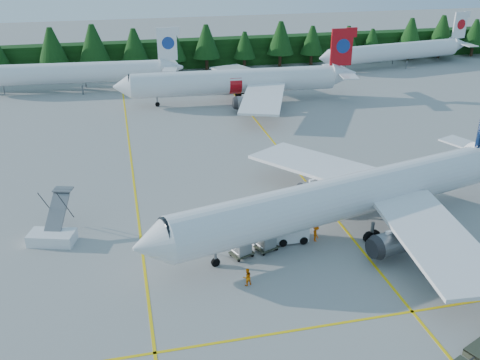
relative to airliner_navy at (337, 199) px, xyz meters
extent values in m
plane|color=gray|center=(-4.71, -6.76, -3.69)|extent=(320.00, 320.00, 0.00)
cube|color=yellow|center=(-18.71, 13.24, -3.69)|extent=(0.25, 120.00, 0.01)
cube|color=yellow|center=(1.29, 13.24, -3.69)|extent=(0.25, 120.00, 0.01)
cube|color=yellow|center=(-4.71, -12.76, -3.69)|extent=(80.00, 0.25, 0.01)
cube|color=black|center=(-4.71, 75.24, -0.69)|extent=(220.00, 4.00, 6.00)
cylinder|color=silver|center=(0.67, 0.16, 0.09)|extent=(35.68, 12.48, 4.20)
cone|color=silver|center=(-18.10, -4.38, 0.09)|extent=(3.85, 4.77, 4.20)
cube|color=silver|center=(1.63, 9.58, -0.54)|extent=(13.62, 16.71, 1.19)
cylinder|color=slate|center=(0.26, 6.33, -2.01)|extent=(3.99, 2.98, 2.20)
cube|color=silver|center=(5.83, -7.77, -0.54)|extent=(7.48, 16.18, 1.19)
cylinder|color=slate|center=(3.12, -5.51, -2.01)|extent=(3.99, 2.98, 2.20)
cylinder|color=slate|center=(-12.51, -3.03, -2.80)|extent=(0.25, 0.25, 1.78)
cylinder|color=silver|center=(0.14, 46.24, 0.03)|extent=(35.26, 5.59, 4.13)
cone|color=silver|center=(-18.85, 47.04, 0.03)|extent=(3.06, 4.25, 4.13)
cube|color=#B20B12|center=(19.23, 45.45, 5.19)|extent=(3.94, 0.52, 6.40)
cube|color=silver|center=(3.60, 54.89, -0.59)|extent=(10.14, 16.59, 1.17)
cylinder|color=slate|center=(1.42, 52.19, -2.04)|extent=(3.60, 2.31, 2.17)
cube|color=silver|center=(2.87, 37.34, -0.59)|extent=(11.21, 16.68, 1.17)
cylinder|color=slate|center=(0.92, 40.21, -2.04)|extent=(3.60, 2.31, 2.17)
cylinder|color=slate|center=(-13.19, 46.80, -2.81)|extent=(0.25, 0.25, 1.76)
cylinder|color=silver|center=(-27.58, 59.99, -0.23)|extent=(32.86, 6.26, 3.84)
cube|color=silver|center=(-9.86, 58.67, 4.57)|extent=(3.67, 0.61, 5.96)
cylinder|color=slate|center=(-39.96, 60.91, -2.92)|extent=(0.23, 0.23, 1.54)
cylinder|color=silver|center=(40.12, 64.81, -0.31)|extent=(32.11, 8.57, 3.75)
cone|color=silver|center=(23.05, 62.18, -0.31)|extent=(3.17, 4.11, 3.75)
cube|color=silver|center=(57.28, 67.45, 4.38)|extent=(3.57, 0.87, 5.82)
cylinder|color=slate|center=(28.13, 62.96, -2.94)|extent=(0.23, 0.23, 1.50)
cube|color=silver|center=(-26.95, 4.33, -3.13)|extent=(4.74, 3.37, 1.12)
cube|color=slate|center=(-26.36, 6.28, -1.35)|extent=(2.72, 4.36, 3.02)
cube|color=slate|center=(-25.78, 8.23, 0.02)|extent=(2.11, 1.70, 0.12)
cube|color=white|center=(-7.53, -0.25, -2.72)|extent=(1.89, 1.89, 1.94)
cube|color=black|center=(-7.53, -0.25, -2.26)|extent=(1.61, 1.79, 0.83)
cube|color=white|center=(-4.76, -0.31, -2.31)|extent=(3.37, 2.11, 2.40)
cube|color=#303325|center=(-9.90, -2.05, -3.34)|extent=(2.37, 2.12, 0.12)
cube|color=#A6A9AA|center=(-9.90, -2.05, -2.59)|extent=(1.76, 1.74, 1.37)
cube|color=#303325|center=(-7.43, -1.55, -3.34)|extent=(2.37, 2.12, 0.12)
cube|color=#A6A9AA|center=(-7.43, -1.55, -2.59)|extent=(1.76, 1.74, 1.37)
imported|color=orange|center=(-10.46, -6.43, -2.89)|extent=(0.90, 0.78, 1.60)
imported|color=#F55E05|center=(-2.36, -1.01, -2.88)|extent=(0.46, 0.67, 1.62)
camera|label=1|loc=(-19.44, -42.42, 23.15)|focal=40.00mm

